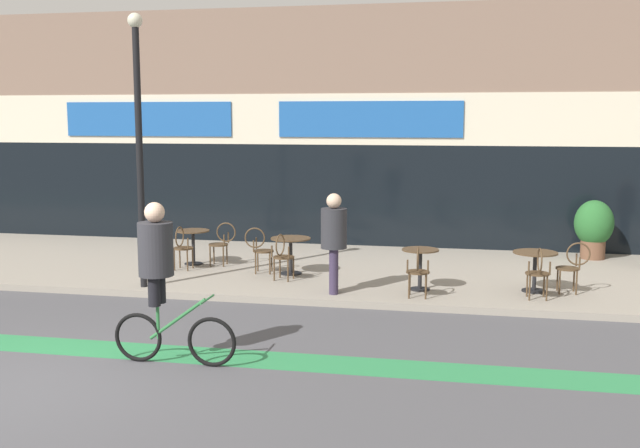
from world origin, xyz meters
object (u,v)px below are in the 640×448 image
cyclist_0 (160,269)px  cafe_chair_0_near (182,245)px  bistro_table_2 (420,261)px  cafe_chair_1_near (282,254)px  bistro_table_0 (193,240)px  pedestrian_far_end (334,234)px  cafe_chair_2_near (418,268)px  planter_pot (594,227)px  lamp_post (139,131)px  cafe_chair_3_side (572,264)px  cafe_chair_3_near (538,270)px  bistro_table_3 (535,263)px  cafe_chair_1_side (260,247)px  cafe_chair_0_side (222,241)px  bistro_table_1 (291,248)px

cyclist_0 → cafe_chair_0_near: bearing=109.3°
bistro_table_2 → cafe_chair_1_near: bearing=174.6°
bistro_table_0 → pedestrian_far_end: size_ratio=0.41×
cafe_chair_2_near → planter_pot: size_ratio=0.71×
lamp_post → cyclist_0: 4.41m
cafe_chair_3_side → cafe_chair_3_near: bearing=43.9°
cafe_chair_3_near → lamp_post: lamp_post is taller
cafe_chair_2_near → planter_pot: 5.59m
bistro_table_2 → cafe_chair_0_near: (-4.80, 0.79, -0.00)m
bistro_table_3 → lamp_post: lamp_post is taller
cafe_chair_1_side → cafe_chair_2_near: (3.20, -1.49, 0.00)m
bistro_table_2 → cafe_chair_2_near: size_ratio=0.82×
cafe_chair_0_near → lamp_post: lamp_post is taller
bistro_table_0 → pedestrian_far_end: bearing=-30.4°
cafe_chair_3_near → bistro_table_0: bearing=71.0°
cafe_chair_0_side → cafe_chair_2_near: bearing=150.3°
cafe_chair_0_side → cafe_chair_1_side: (0.97, -0.56, 0.00)m
bistro_table_1 → cyclist_0: cyclist_0 is taller
cafe_chair_1_side → cafe_chair_0_side: bearing=142.6°
bistro_table_1 → bistro_table_2: bearing=-18.7°
bistro_table_0 → lamp_post: size_ratio=0.15×
cafe_chair_1_near → cafe_chair_0_near: bearing=84.5°
bistro_table_0 → bistro_table_1: bearing=-13.7°
bistro_table_0 → pedestrian_far_end: (3.34, -1.96, 0.53)m
bistro_table_1 → cafe_chair_1_side: (-0.63, -0.01, -0.00)m
bistro_table_1 → bistro_table_2: size_ratio=1.06×
planter_pot → cafe_chair_1_near: bearing=-150.0°
cafe_chair_1_near → bistro_table_1: bearing=7.3°
planter_pot → bistro_table_3: bearing=-113.2°
cafe_chair_0_side → planter_pot: size_ratio=0.71×
cafe_chair_0_near → planter_pot: 8.79m
bistro_table_2 → cyclist_0: size_ratio=0.35×
cafe_chair_2_near → cafe_chair_3_near: 2.01m
cafe_chair_0_near → cafe_chair_3_near: size_ratio=1.00×
planter_pot → cyclist_0: bearing=-128.8°
bistro_table_1 → cafe_chair_1_near: bearing=-91.0°
cafe_chair_3_near → cafe_chair_2_near: bearing=93.5°
cafe_chair_1_near → cafe_chair_3_near: 4.62m
bistro_table_2 → cafe_chair_3_side: (2.61, 0.28, -0.00)m
cafe_chair_1_side → pedestrian_far_end: size_ratio=0.51×
bistro_table_0 → cafe_chair_3_side: cafe_chair_3_side is taller
bistro_table_2 → cafe_chair_3_near: size_ratio=0.82×
cafe_chair_2_near → lamp_post: 5.44m
cafe_chair_0_near → bistro_table_0: bearing=0.8°
cafe_chair_0_near → cafe_chair_2_near: size_ratio=1.00×
cafe_chair_2_near → cafe_chair_3_near: (1.99, 0.28, 0.00)m
cafe_chair_3_side → lamp_post: lamp_post is taller
cafe_chair_0_near → pedestrian_far_end: size_ratio=0.51×
lamp_post → pedestrian_far_end: 3.90m
cafe_chair_2_near → cyclist_0: bearing=138.8°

